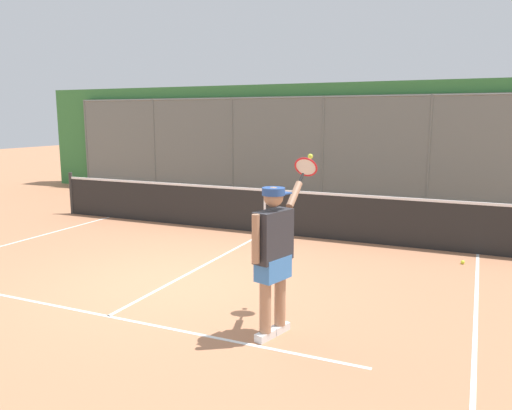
% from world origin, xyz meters
% --- Properties ---
extents(ground_plane, '(60.00, 60.00, 0.00)m').
position_xyz_m(ground_plane, '(0.00, 0.00, 0.00)').
color(ground_plane, '#B27551').
extents(court_line_markings, '(8.49, 9.22, 0.01)m').
position_xyz_m(court_line_markings, '(0.00, 1.78, 0.00)').
color(court_line_markings, white).
rests_on(court_line_markings, ground).
extents(fence_backdrop, '(20.41, 1.37, 3.43)m').
position_xyz_m(fence_backdrop, '(0.00, -8.51, 1.70)').
color(fence_backdrop, slate).
rests_on(fence_backdrop, ground).
extents(tennis_net, '(10.91, 0.09, 1.07)m').
position_xyz_m(tennis_net, '(0.00, -3.63, 0.49)').
color(tennis_net, '#2D2D2D').
rests_on(tennis_net, ground).
extents(tennis_player, '(0.39, 1.43, 2.01)m').
position_xyz_m(tennis_player, '(-2.10, 1.08, 1.01)').
color(tennis_player, silver).
rests_on(tennis_player, ground).
extents(tennis_ball_near_baseline, '(0.07, 0.07, 0.07)m').
position_xyz_m(tennis_ball_near_baseline, '(-3.99, -2.85, 0.03)').
color(tennis_ball_near_baseline, '#CCDB33').
rests_on(tennis_ball_near_baseline, ground).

